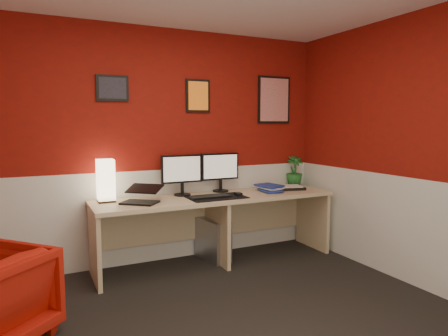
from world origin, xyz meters
TOP-DOWN VIEW (x-y plane):
  - ground at (0.00, 0.00)m, footprint 4.00×3.50m
  - wall_back at (0.00, 1.75)m, footprint 4.00×0.01m
  - wall_right at (2.00, 0.00)m, footprint 0.01×3.50m
  - wainscot_back at (0.00, 1.75)m, footprint 4.00×0.01m
  - wainscot_right at (2.00, 0.00)m, footprint 0.01×3.50m
  - desk at (0.61, 1.41)m, footprint 2.60×0.65m
  - shoji_lamp at (-0.51, 1.58)m, footprint 0.16×0.16m
  - laptop at (-0.23, 1.36)m, footprint 0.40×0.39m
  - monitor_left at (0.29, 1.59)m, footprint 0.45×0.06m
  - monitor_right at (0.77, 1.64)m, footprint 0.45×0.06m
  - desk_mat at (0.57, 1.32)m, footprint 0.60×0.38m
  - keyboard at (0.49, 1.32)m, footprint 0.42×0.14m
  - mouse at (0.82, 1.31)m, footprint 0.07×0.10m
  - book_bottom at (1.16, 1.38)m, footprint 0.23×0.29m
  - book_middle at (1.17, 1.42)m, footprint 0.23×0.31m
  - book_top at (1.16, 1.39)m, footprint 0.26×0.32m
  - zen_tray at (1.55, 1.44)m, footprint 0.40×0.33m
  - potted_plant at (1.78, 1.64)m, footprint 0.24×0.24m
  - pc_tower at (0.61, 1.51)m, footprint 0.27×0.48m
  - art_left at (-0.39, 1.74)m, footprint 0.32×0.02m
  - art_center at (0.54, 1.74)m, footprint 0.28×0.02m
  - art_right at (1.52, 1.74)m, footprint 0.44×0.02m

SIDE VIEW (x-z plane):
  - ground at x=0.00m, z-range -0.01..0.01m
  - pc_tower at x=0.61m, z-range 0.00..0.45m
  - desk at x=0.61m, z-range 0.00..0.73m
  - wainscot_back at x=0.00m, z-range 0.00..1.00m
  - wainscot_right at x=2.00m, z-range 0.00..1.00m
  - desk_mat at x=0.57m, z-range 0.73..0.74m
  - book_bottom at x=1.16m, z-range 0.73..0.76m
  - keyboard at x=0.49m, z-range 0.74..0.75m
  - zen_tray at x=1.55m, z-range 0.73..0.76m
  - mouse at x=0.82m, z-range 0.74..0.77m
  - book_middle at x=1.17m, z-range 0.76..0.78m
  - book_top at x=1.16m, z-range 0.78..0.81m
  - laptop at x=-0.23m, z-range 0.73..0.95m
  - potted_plant at x=1.78m, z-range 0.73..1.10m
  - shoji_lamp at x=-0.51m, z-range 0.73..1.13m
  - monitor_left at x=0.29m, z-range 0.73..1.31m
  - monitor_right at x=0.77m, z-range 0.73..1.31m
  - wall_back at x=0.00m, z-range 0.00..2.50m
  - wall_right at x=2.00m, z-range 0.00..2.50m
  - art_right at x=1.52m, z-range 1.50..2.06m
  - art_center at x=0.54m, z-range 1.62..1.98m
  - art_left at x=-0.39m, z-range 1.72..1.98m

